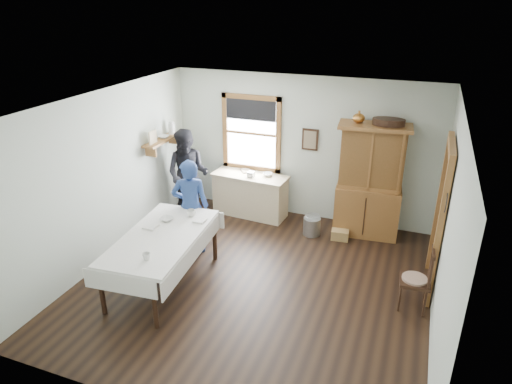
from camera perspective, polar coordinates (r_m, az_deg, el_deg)
room at (r=6.34m, az=-0.17°, el=-1.12°), size 5.01×5.01×2.70m
window at (r=8.75m, az=-0.58°, el=7.83°), size 1.18×0.07×1.48m
doorway at (r=6.86m, az=22.10°, el=-2.69°), size 0.09×1.14×2.22m
wall_shelf at (r=8.56m, az=-11.51°, el=6.61°), size 0.24×1.00×0.44m
framed_picture at (r=8.44m, az=6.76°, el=6.51°), size 0.30×0.04×0.40m
rug_beater at (r=6.14m, az=22.81°, el=-0.15°), size 0.01×0.27×0.27m
work_counter at (r=8.84m, az=-0.73°, el=-0.37°), size 1.49×0.66×0.83m
china_hutch at (r=8.13m, az=14.00°, el=1.27°), size 1.23×0.67×2.03m
dining_table at (r=6.90m, az=-11.53°, el=-8.33°), size 1.24×2.13×0.82m
spindle_chair at (r=6.62m, az=19.31°, el=-10.13°), size 0.46×0.46×0.94m
pail at (r=8.27m, az=6.99°, el=-4.26°), size 0.37×0.37×0.33m
wicker_basket at (r=8.23m, az=10.46°, el=-5.25°), size 0.32×0.24×0.18m
woman_blue at (r=7.52m, az=-8.16°, el=-2.27°), size 0.65×0.55×1.51m
figure_dark at (r=8.77m, az=-8.49°, el=1.86°), size 0.85×0.70×1.59m
table_cup_a at (r=7.15m, az=-8.09°, el=-2.63°), size 0.16×0.16×0.11m
table_cup_b at (r=6.13m, az=-13.53°, el=-7.85°), size 0.11×0.11×0.10m
table_bowl at (r=7.09m, az=-11.12°, el=-3.32°), size 0.24×0.24×0.05m
counter_book at (r=8.86m, az=-1.84°, el=2.63°), size 0.25×0.25×0.02m
counter_bowl at (r=8.63m, az=1.46°, el=2.21°), size 0.20×0.20×0.06m
shelf_bowl at (r=8.57m, az=-11.48°, el=6.79°), size 0.22×0.22×0.05m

